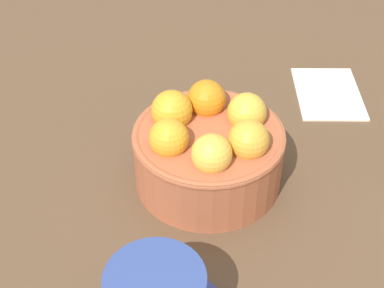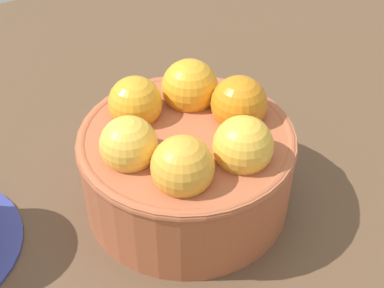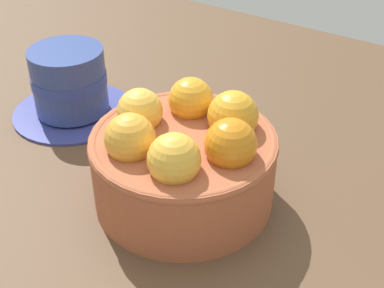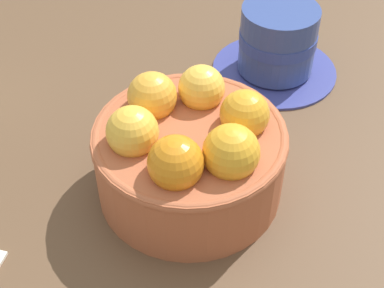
{
  "view_description": "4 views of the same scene",
  "coord_description": "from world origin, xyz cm",
  "views": [
    {
      "loc": [
        -47.81,
        3.42,
        45.67
      ],
      "look_at": [
        -1.24,
        1.89,
        6.49
      ],
      "focal_mm": 52.43,
      "sensor_mm": 36.0,
      "label": 1
    },
    {
      "loc": [
        -15.98,
        -27.11,
        32.7
      ],
      "look_at": [
        0.93,
        0.73,
        5.15
      ],
      "focal_mm": 49.49,
      "sensor_mm": 36.0,
      "label": 2
    },
    {
      "loc": [
        22.44,
        -32.01,
        33.43
      ],
      "look_at": [
        0.76,
        0.27,
        6.45
      ],
      "focal_mm": 49.59,
      "sensor_mm": 36.0,
      "label": 3
    },
    {
      "loc": [
        34.51,
        8.03,
        39.66
      ],
      "look_at": [
        0.62,
        0.35,
        6.31
      ],
      "focal_mm": 52.79,
      "sensor_mm": 36.0,
      "label": 4
    }
  ],
  "objects": [
    {
      "name": "terracotta_bowl",
      "position": [
        0.04,
        0.01,
        4.71
      ],
      "size": [
        17.09,
        17.09,
        10.48
      ],
      "color": "#AD5938",
      "rests_on": "ground_plane"
    },
    {
      "name": "coffee_cup",
      "position": [
        -20.02,
        5.55,
        3.8
      ],
      "size": [
        14.43,
        14.43,
        8.24
      ],
      "color": "#373F8F",
      "rests_on": "ground_plane"
    },
    {
      "name": "ground_plane",
      "position": [
        0.0,
        0.0,
        -1.53
      ],
      "size": [
        127.88,
        91.68,
        3.07
      ],
      "primitive_type": "cube",
      "color": "brown"
    }
  ]
}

